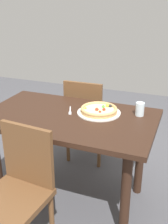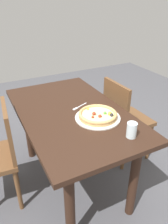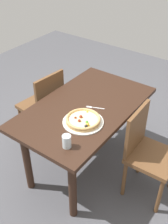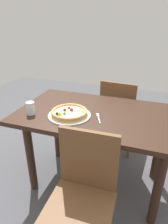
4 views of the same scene
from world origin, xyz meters
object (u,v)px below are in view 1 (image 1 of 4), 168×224
(chair_far, at_px, (19,189))
(drinking_glass, at_px, (140,109))
(plate, at_px, (99,113))
(chair_near, at_px, (87,117))
(fork, at_px, (70,111))
(pizza, at_px, (99,110))
(dining_table, at_px, (69,129))

(chair_far, height_order, drinking_glass, chair_far)
(plate, height_order, drinking_glass, drinking_glass)
(chair_near, bearing_deg, fork, -85.42)
(plate, xyz_separation_m, fork, (0.23, 0.05, -0.00))
(fork, bearing_deg, chair_far, -27.68)
(chair_far, bearing_deg, pizza, -106.03)
(chair_near, xyz_separation_m, chair_far, (0.00, 1.23, 0.00))
(fork, bearing_deg, pizza, 79.14)
(plate, distance_m, fork, 0.23)
(chair_near, relative_size, drinking_glass, 8.46)
(chair_near, relative_size, chair_far, 1.00)
(chair_near, height_order, fork, chair_near)
(dining_table, xyz_separation_m, chair_near, (0.08, -0.61, -0.16))
(dining_table, relative_size, chair_far, 1.52)
(dining_table, xyz_separation_m, chair_far, (0.08, 0.61, -0.16))
(pizza, bearing_deg, chair_near, -59.38)
(plate, height_order, fork, plate)
(pizza, distance_m, drinking_glass, 0.32)
(dining_table, bearing_deg, chair_near, -82.46)
(drinking_glass, bearing_deg, dining_table, 21.72)
(chair_near, distance_m, drinking_glass, 0.79)
(pizza, xyz_separation_m, fork, (0.23, 0.05, -0.03))
(dining_table, bearing_deg, plate, -147.55)
(chair_near, relative_size, pizza, 3.04)
(drinking_glass, bearing_deg, fork, 12.83)
(chair_near, bearing_deg, dining_table, -83.85)
(chair_far, bearing_deg, dining_table, -92.64)
(chair_near, relative_size, fork, 5.61)
(pizza, height_order, fork, pizza)
(pizza, relative_size, drinking_glass, 2.78)
(dining_table, distance_m, fork, 0.15)
(pizza, bearing_deg, drinking_glass, -166.50)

